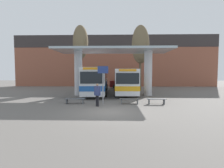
{
  "coord_description": "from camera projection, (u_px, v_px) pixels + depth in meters",
  "views": [
    {
      "loc": [
        0.5,
        -11.87,
        2.66
      ],
      "look_at": [
        0.0,
        4.85,
        1.6
      ],
      "focal_mm": 28.0,
      "sensor_mm": 36.0,
      "label": 1
    }
  ],
  "objects": [
    {
      "name": "station_canopy",
      "position": [
        113.0,
        58.0,
        20.55
      ],
      "size": [
        13.27,
        5.21,
        5.45
      ],
      "color": "silver",
      "rests_on": "ground_plane"
    },
    {
      "name": "transit_bus_left_bay",
      "position": [
        97.0,
        80.0,
        22.99
      ],
      "size": [
        3.09,
        12.24,
        3.23
      ],
      "rotation": [
        0.0,
        0.0,
        3.18
      ],
      "color": "silver",
      "rests_on": "ground_plane"
    },
    {
      "name": "pedestrian_waiting",
      "position": [
        97.0,
        93.0,
        13.79
      ],
      "size": [
        0.59,
        0.5,
        1.82
      ],
      "rotation": [
        0.0,
        0.0,
        -0.66
      ],
      "color": "black",
      "rests_on": "ground_plane"
    },
    {
      "name": "transit_bus_center_bay",
      "position": [
        125.0,
        80.0,
        22.84
      ],
      "size": [
        2.83,
        10.91,
        3.08
      ],
      "rotation": [
        0.0,
        0.0,
        3.14
      ],
      "color": "silver",
      "rests_on": "ground_plane"
    },
    {
      "name": "waiting_bench_mid_platform",
      "position": [
        75.0,
        100.0,
        15.09
      ],
      "size": [
        1.76,
        0.44,
        0.46
      ],
      "color": "#4C5156",
      "rests_on": "ground_plane"
    },
    {
      "name": "info_sign_platform",
      "position": [
        103.0,
        77.0,
        14.75
      ],
      "size": [
        0.9,
        0.09,
        3.23
      ],
      "color": "gray",
      "rests_on": "ground_plane"
    },
    {
      "name": "parked_car_street",
      "position": [
        122.0,
        83.0,
        30.36
      ],
      "size": [
        4.41,
        2.11,
        2.05
      ],
      "rotation": [
        0.0,
        0.0,
        0.03
      ],
      "color": "maroon",
      "rests_on": "ground_plane"
    },
    {
      "name": "poplar_tree_behind_right",
      "position": [
        81.0,
        43.0,
        26.71
      ],
      "size": [
        2.33,
        2.33,
        9.96
      ],
      "color": "brown",
      "rests_on": "ground_plane"
    },
    {
      "name": "ground_plane",
      "position": [
        110.0,
        112.0,
        12.02
      ],
      "size": [
        100.0,
        100.0,
        0.0
      ],
      "primitive_type": "plane",
      "color": "#605B56"
    },
    {
      "name": "waiting_bench_near_pillar",
      "position": [
        156.0,
        100.0,
        14.89
      ],
      "size": [
        1.59,
        0.44,
        0.46
      ],
      "color": "#4C5156",
      "rests_on": "ground_plane"
    },
    {
      "name": "townhouse_backdrop",
      "position": [
        115.0,
        57.0,
        34.45
      ],
      "size": [
        40.0,
        0.58,
        10.11
      ],
      "color": "brown",
      "rests_on": "ground_plane"
    },
    {
      "name": "poplar_tree_behind_left",
      "position": [
        140.0,
        45.0,
        26.38
      ],
      "size": [
        2.64,
        2.64,
        9.88
      ],
      "color": "brown",
      "rests_on": "ground_plane"
    },
    {
      "name": "waiting_bench_far_platform",
      "position": [
        129.0,
        100.0,
        14.95
      ],
      "size": [
        1.72,
        0.44,
        0.46
      ],
      "color": "#4C5156",
      "rests_on": "ground_plane"
    }
  ]
}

